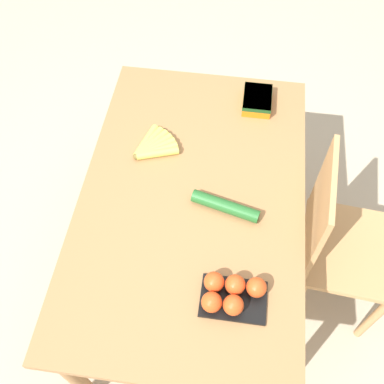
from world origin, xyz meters
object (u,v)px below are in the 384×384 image
chair (337,244)px  banana_bunch (153,147)px  tomato_pack (231,293)px  cucumber_near (225,206)px  carrot_bag (257,100)px

chair → banana_bunch: size_ratio=5.07×
tomato_pack → banana_bunch: bearing=-147.7°
tomato_pack → cucumber_near: size_ratio=0.84×
chair → carrot_bag: bearing=42.3°
tomato_pack → carrot_bag: (-0.90, 0.03, -0.01)m
carrot_bag → cucumber_near: (0.56, -0.09, -0.01)m
banana_bunch → carrot_bag: size_ratio=1.12×
chair → tomato_pack: bearing=136.9°
banana_bunch → tomato_pack: (0.59, 0.37, 0.02)m
cucumber_near → tomato_pack: bearing=8.4°
carrot_bag → cucumber_near: bearing=-8.6°
chair → cucumber_near: 0.55m
tomato_pack → carrot_bag: 0.90m
chair → cucumber_near: (0.05, -0.48, 0.26)m
tomato_pack → carrot_bag: bearing=177.8°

